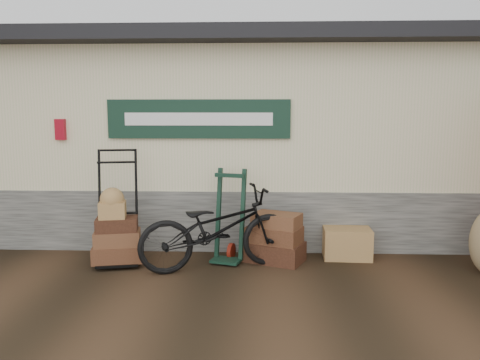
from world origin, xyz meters
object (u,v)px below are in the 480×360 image
at_px(wicker_hamper, 347,243).
at_px(bicycle, 218,224).
at_px(suitcase_stack, 274,237).
at_px(green_barrow, 229,216).
at_px(porter_trolley, 118,206).

relative_size(wicker_hamper, bicycle, 0.32).
bearing_deg(suitcase_stack, wicker_hamper, 10.23).
xyz_separation_m(green_barrow, bicycle, (-0.13, -0.35, -0.03)).
bearing_deg(green_barrow, suitcase_stack, 17.85).
height_order(suitcase_stack, wicker_hamper, suitcase_stack).
bearing_deg(wicker_hamper, green_barrow, -173.26).
relative_size(green_barrow, bicycle, 0.61).
relative_size(green_barrow, wicker_hamper, 1.95).
bearing_deg(porter_trolley, wicker_hamper, -5.97).
distance_m(wicker_hamper, bicycle, 1.90).
bearing_deg(porter_trolley, suitcase_stack, -8.39).
bearing_deg(wicker_hamper, suitcase_stack, -169.77).
height_order(green_barrow, bicycle, green_barrow).
relative_size(porter_trolley, green_barrow, 1.24).
xyz_separation_m(porter_trolley, suitcase_stack, (2.13, 0.11, -0.44)).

